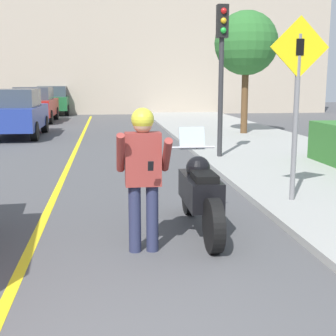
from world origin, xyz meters
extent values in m
cube|color=yellow|center=(-0.60, 6.00, 0.00)|extent=(0.12, 36.00, 0.01)
cube|color=#B2A38E|center=(0.00, 26.00, 4.09)|extent=(28.00, 1.20, 8.17)
cylinder|color=black|center=(1.50, 2.15, 0.32)|extent=(0.14, 0.63, 0.63)
cylinder|color=black|center=(1.50, 3.76, 0.32)|extent=(0.14, 0.63, 0.63)
cube|color=black|center=(1.50, 2.95, 0.55)|extent=(0.40, 1.11, 0.36)
sphere|color=black|center=(1.50, 3.11, 0.81)|extent=(0.32, 0.32, 0.32)
cube|color=black|center=(1.50, 2.70, 0.77)|extent=(0.28, 0.48, 0.10)
cylinder|color=silver|center=(1.50, 3.51, 1.03)|extent=(0.62, 0.03, 0.03)
cube|color=silver|center=(1.50, 3.58, 1.15)|extent=(0.36, 0.12, 0.31)
cylinder|color=#282D4C|center=(0.61, 2.28, 0.39)|extent=(0.14, 0.14, 0.78)
cylinder|color=#282D4C|center=(0.81, 2.28, 0.39)|extent=(0.14, 0.14, 0.78)
cube|color=maroon|center=(0.71, 2.28, 1.08)|extent=(0.40, 0.22, 0.60)
cylinder|color=maroon|center=(0.46, 2.18, 1.17)|extent=(0.09, 0.36, 0.47)
cylinder|color=maroon|center=(0.96, 2.16, 1.14)|extent=(0.09, 0.42, 0.42)
sphere|color=tan|center=(0.71, 2.28, 1.47)|extent=(0.22, 0.22, 0.22)
sphere|color=gold|center=(0.71, 2.28, 1.52)|extent=(0.25, 0.25, 0.25)
cube|color=black|center=(0.77, 2.00, 1.05)|extent=(0.06, 0.05, 0.11)
cylinder|color=slate|center=(3.18, 3.98, 1.36)|extent=(0.08, 0.08, 2.52)
cube|color=yellow|center=(3.18, 3.96, 2.43)|extent=(0.91, 0.02, 0.91)
cube|color=black|center=(3.18, 3.95, 2.43)|extent=(0.12, 0.01, 0.24)
cylinder|color=#2D2D30|center=(3.07, 8.38, 1.91)|extent=(0.12, 0.12, 3.61)
cube|color=black|center=(3.07, 8.36, 3.33)|extent=(0.26, 0.22, 0.76)
sphere|color=red|center=(3.07, 8.24, 3.55)|extent=(0.14, 0.14, 0.14)
sphere|color=gold|center=(3.07, 8.24, 3.33)|extent=(0.14, 0.14, 0.14)
sphere|color=green|center=(3.07, 8.24, 3.11)|extent=(0.14, 0.14, 0.14)
cylinder|color=brown|center=(5.20, 13.51, 1.29)|extent=(0.24, 0.24, 2.38)
sphere|color=#2D6B2D|center=(5.20, 13.51, 3.26)|extent=(2.22, 2.22, 2.22)
cylinder|color=black|center=(-3.73, 15.57, 0.32)|extent=(0.22, 0.64, 0.64)
cylinder|color=black|center=(-2.07, 15.57, 0.32)|extent=(0.22, 0.64, 0.64)
cylinder|color=black|center=(-2.07, 12.97, 0.32)|extent=(0.22, 0.64, 0.64)
cube|color=navy|center=(-2.90, 14.27, 0.70)|extent=(1.80, 4.20, 0.76)
cube|color=#38424C|center=(-2.90, 14.10, 1.38)|extent=(1.58, 2.18, 0.60)
cylinder|color=black|center=(-3.96, 21.90, 0.32)|extent=(0.22, 0.64, 0.64)
cylinder|color=black|center=(-2.31, 21.90, 0.32)|extent=(0.22, 0.64, 0.64)
cylinder|color=black|center=(-3.96, 19.29, 0.32)|extent=(0.22, 0.64, 0.64)
cylinder|color=black|center=(-2.31, 19.29, 0.32)|extent=(0.22, 0.64, 0.64)
cube|color=#B21E19|center=(-3.13, 20.59, 0.70)|extent=(1.80, 4.20, 0.76)
cube|color=#38424C|center=(-3.13, 20.43, 1.38)|extent=(1.58, 2.18, 0.60)
cylinder|color=black|center=(-3.62, 27.16, 0.32)|extent=(0.22, 0.64, 0.64)
cylinder|color=black|center=(-1.97, 27.16, 0.32)|extent=(0.22, 0.64, 0.64)
cylinder|color=black|center=(-3.62, 24.56, 0.32)|extent=(0.22, 0.64, 0.64)
cylinder|color=black|center=(-1.97, 24.56, 0.32)|extent=(0.22, 0.64, 0.64)
cube|color=#1E6033|center=(-2.79, 25.86, 0.70)|extent=(1.80, 4.20, 0.76)
cube|color=#38424C|center=(-2.79, 25.69, 1.38)|extent=(1.58, 2.18, 0.60)
camera|label=1|loc=(0.33, -2.85, 1.92)|focal=50.00mm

